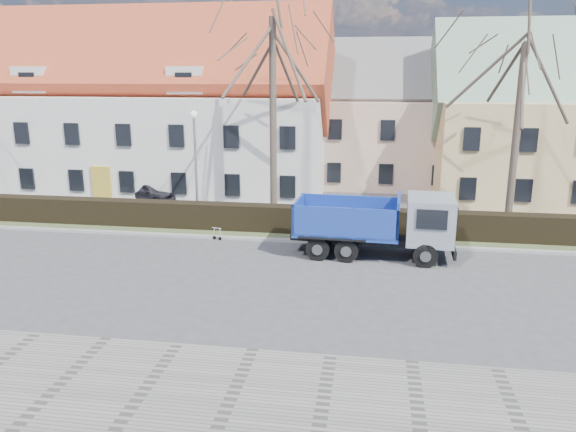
% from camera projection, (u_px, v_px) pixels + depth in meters
% --- Properties ---
extents(ground, '(120.00, 120.00, 0.00)m').
position_uv_depth(ground, '(286.00, 277.00, 21.75)').
color(ground, '#414143').
extents(sidewalk_near, '(80.00, 5.00, 0.08)m').
position_uv_depth(sidewalk_near, '(231.00, 399.00, 13.61)').
color(sidewalk_near, gray).
rests_on(sidewalk_near, ground).
extents(curb_far, '(80.00, 0.30, 0.12)m').
position_uv_depth(curb_far, '(301.00, 241.00, 26.14)').
color(curb_far, gray).
rests_on(curb_far, ground).
extents(grass_strip, '(80.00, 3.00, 0.10)m').
position_uv_depth(grass_strip, '(305.00, 232.00, 27.67)').
color(grass_strip, '#424F2C').
rests_on(grass_strip, ground).
extents(hedge, '(60.00, 0.90, 1.30)m').
position_uv_depth(hedge, '(305.00, 221.00, 27.33)').
color(hedge, black).
rests_on(hedge, ground).
extents(building_white, '(26.80, 10.80, 9.50)m').
position_uv_depth(building_white, '(132.00, 117.00, 37.77)').
color(building_white, silver).
rests_on(building_white, ground).
extents(building_pink, '(10.80, 8.80, 8.00)m').
position_uv_depth(building_pink, '(387.00, 126.00, 39.28)').
color(building_pink, '#C7A48D').
rests_on(building_pink, ground).
extents(tree_1, '(9.20, 9.20, 12.65)m').
position_uv_depth(tree_1, '(273.00, 100.00, 28.58)').
color(tree_1, '#493C32').
rests_on(tree_1, ground).
extents(tree_2, '(8.00, 8.00, 11.00)m').
position_uv_depth(tree_2, '(518.00, 119.00, 27.02)').
color(tree_2, '#493C32').
rests_on(tree_2, ground).
extents(dump_truck, '(7.13, 2.95, 2.81)m').
position_uv_depth(dump_truck, '(368.00, 224.00, 23.97)').
color(dump_truck, navy).
rests_on(dump_truck, ground).
extents(streetlight, '(0.46, 0.46, 5.91)m').
position_uv_depth(streetlight, '(196.00, 168.00, 28.55)').
color(streetlight, gray).
rests_on(streetlight, ground).
extents(cart_frame, '(0.84, 0.64, 0.68)m').
position_uv_depth(cart_frame, '(213.00, 232.00, 26.52)').
color(cart_frame, silver).
rests_on(cart_frame, ground).
extents(parked_car_a, '(4.04, 2.80, 1.28)m').
position_uv_depth(parked_car_a, '(150.00, 191.00, 34.04)').
color(parked_car_a, black).
rests_on(parked_car_a, ground).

